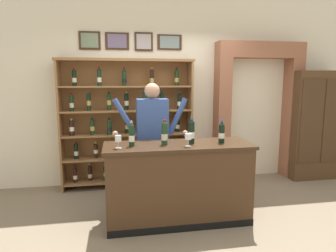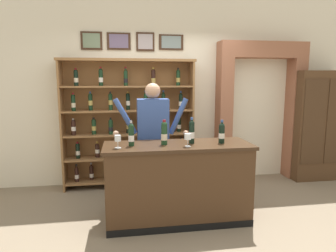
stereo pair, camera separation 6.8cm
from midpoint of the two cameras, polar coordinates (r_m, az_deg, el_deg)
name	(u,v)px [view 1 (the left image)]	position (r m, az deg, el deg)	size (l,w,h in m)	color
ground_plane	(181,220)	(3.85, 1.96, -17.77)	(14.00, 14.00, 0.02)	#7A6B56
back_wall	(161,85)	(5.01, -1.73, 8.01)	(12.00, 0.19, 3.28)	beige
wine_shelf	(127,121)	(4.77, -8.28, 1.00)	(2.10, 0.35, 2.04)	olive
archway_doorway	(255,104)	(5.39, 16.22, 4.08)	(1.51, 0.45, 2.34)	#935B42
side_cabinet	(313,125)	(5.76, 26.00, 0.20)	(0.90, 0.48, 1.87)	#4C331E
tasting_counter	(178,183)	(3.65, 1.40, -10.92)	(1.76, 0.62, 0.96)	#422B19
shopkeeper	(152,130)	(4.02, -3.53, -0.87)	(1.04, 0.22, 1.68)	#2D3347
tasting_bottle_super_tuscan	(132,135)	(3.41, -7.63, -1.69)	(0.07, 0.07, 0.29)	black
tasting_bottle_riserva	(165,133)	(3.45, -1.25, -1.34)	(0.07, 0.07, 0.30)	#19381E
tasting_bottle_prosecco	(192,131)	(3.54, 4.08, -1.06)	(0.07, 0.07, 0.31)	black
tasting_bottle_bianco	(222,132)	(3.61, 9.80, -1.25)	(0.07, 0.07, 0.28)	black
wine_glass_center	(188,137)	(3.37, 3.34, -2.19)	(0.08, 0.08, 0.15)	silver
wine_glass_spare	(118,139)	(3.32, -10.20, -2.57)	(0.07, 0.07, 0.15)	silver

